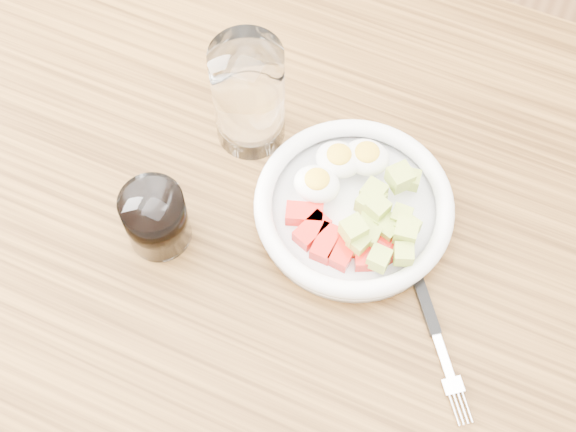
# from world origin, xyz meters

# --- Properties ---
(ground) EXTENTS (4.00, 4.00, 0.00)m
(ground) POSITION_xyz_m (0.00, 0.00, 0.00)
(ground) COLOR brown
(ground) RESTS_ON ground
(dining_table) EXTENTS (1.50, 0.90, 0.77)m
(dining_table) POSITION_xyz_m (0.00, 0.00, 0.67)
(dining_table) COLOR brown
(dining_table) RESTS_ON ground
(bowl) EXTENTS (0.24, 0.24, 0.06)m
(bowl) POSITION_xyz_m (0.05, 0.06, 0.79)
(bowl) COLOR white
(bowl) RESTS_ON dining_table
(fork) EXTENTS (0.13, 0.16, 0.01)m
(fork) POSITION_xyz_m (0.18, -0.03, 0.77)
(fork) COLOR black
(fork) RESTS_ON dining_table
(water_glass) EXTENTS (0.09, 0.09, 0.15)m
(water_glass) POSITION_xyz_m (-0.11, 0.11, 0.85)
(water_glass) COLOR white
(water_glass) RESTS_ON dining_table
(coffee_glass) EXTENTS (0.07, 0.07, 0.08)m
(coffee_glass) POSITION_xyz_m (-0.14, -0.06, 0.81)
(coffee_glass) COLOR white
(coffee_glass) RESTS_ON dining_table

